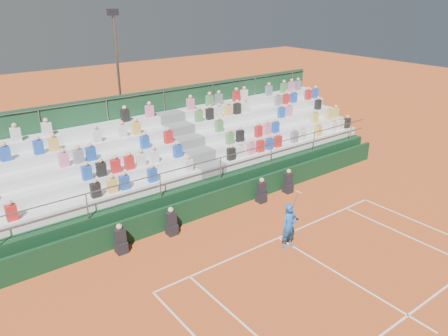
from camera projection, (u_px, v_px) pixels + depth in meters
ground at (278, 238)px, 16.94m from camera, size 90.00×90.00×0.00m
courtside_wall at (228, 197)px, 19.11m from camera, size 20.00×0.15×1.00m
line_officials at (217, 208)px, 18.27m from camera, size 8.93×0.40×1.19m
grandstand at (188, 164)px, 21.29m from camera, size 20.00×5.20×4.40m
tennis_player at (289, 226)px, 16.05m from camera, size 0.86×0.44×2.22m
floodlight_mast at (118, 70)px, 25.02m from camera, size 0.60×0.25×8.00m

